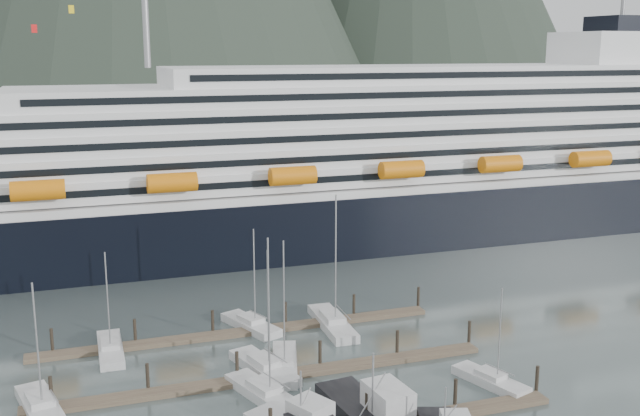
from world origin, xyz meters
The scene contains 12 objects.
ground centered at (0.00, 0.00, 0.00)m, with size 1600.00×1600.00×0.00m, color #475453.
cruise_ship centered at (30.03, 54.94, 12.04)m, with size 210.00×30.40×50.30m.
dock_mid centered at (-4.93, 3.05, 0.31)m, with size 48.18×2.28×3.20m.
dock_far centered at (-4.93, 16.05, 0.31)m, with size 48.18×2.28×3.20m.
sailboat_a centered at (-27.00, 3.10, 0.43)m, with size 4.96×10.15×13.44m.
sailboat_b centered at (-6.49, -0.97, 0.45)m, with size 5.91×10.74×16.81m.
sailboat_c centered at (-4.98, 4.74, 0.44)m, with size 5.52×10.79×14.09m.
sailboat_d centered at (-2.65, 5.04, 0.42)m, with size 5.41×11.06×14.75m.
sailboat_e centered at (-19.90, 15.21, 0.41)m, with size 2.72×9.98×12.41m.
sailboat_f centered at (-3.29, 17.41, 0.42)m, with size 5.84×9.64×13.09m.
sailboat_g centered at (6.21, 14.59, 0.46)m, with size 3.39×11.98×17.26m.
sailboat_h centered at (15.95, -5.51, 0.40)m, with size 4.94×8.80×10.85m.
Camera 1 is at (-23.21, -66.28, 33.40)m, focal length 42.00 mm.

